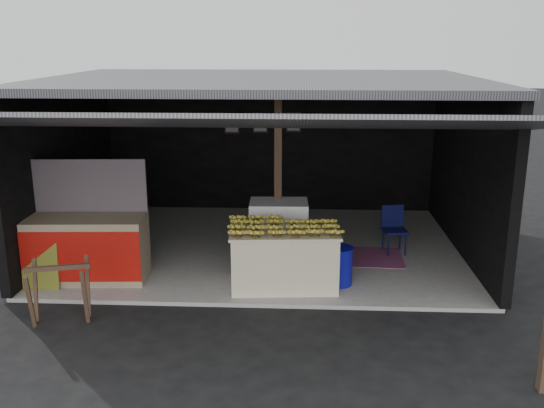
# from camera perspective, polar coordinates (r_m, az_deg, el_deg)

# --- Properties ---
(ground) EXTENTS (80.00, 80.00, 0.00)m
(ground) POSITION_cam_1_polar(r_m,az_deg,el_deg) (8.60, -2.01, -9.73)
(ground) COLOR black
(ground) RESTS_ON ground
(concrete_slab) EXTENTS (7.00, 5.00, 0.06)m
(concrete_slab) POSITION_cam_1_polar(r_m,az_deg,el_deg) (10.90, -0.89, -4.04)
(concrete_slab) COLOR gray
(concrete_slab) RESTS_ON ground
(shophouse) EXTENTS (7.40, 7.29, 3.02)m
(shophouse) POSITION_cam_1_polar(r_m,az_deg,el_deg) (10.71, -0.82, 7.04)
(shophouse) COLOR black
(shophouse) RESTS_ON ground
(banana_table) EXTENTS (1.67, 1.10, 0.88)m
(banana_table) POSITION_cam_1_polar(r_m,az_deg,el_deg) (9.03, 1.14, -5.03)
(banana_table) COLOR silver
(banana_table) RESTS_ON concrete_slab
(banana_pile) EXTENTS (1.54, 1.00, 0.17)m
(banana_pile) POSITION_cam_1_polar(r_m,az_deg,el_deg) (8.86, 1.16, -1.84)
(banana_pile) COLOR gold
(banana_pile) RESTS_ON banana_table
(white_crate) EXTENTS (0.96, 0.67, 1.04)m
(white_crate) POSITION_cam_1_polar(r_m,az_deg,el_deg) (9.91, 0.64, -2.68)
(white_crate) COLOR white
(white_crate) RESTS_ON concrete_slab
(neighbor_stall) EXTENTS (1.80, 0.89, 1.81)m
(neighbor_stall) POSITION_cam_1_polar(r_m,az_deg,el_deg) (9.66, -16.94, -3.72)
(neighbor_stall) COLOR #998466
(neighbor_stall) RESTS_ON concrete_slab
(green_signboard) EXTENTS (0.55, 0.10, 0.82)m
(green_signboard) POSITION_cam_1_polar(r_m,az_deg,el_deg) (9.54, -21.03, -5.16)
(green_signboard) COLOR black
(green_signboard) RESTS_ON concrete_slab
(sawhorse) EXTENTS (0.87, 0.87, 0.81)m
(sawhorse) POSITION_cam_1_polar(r_m,az_deg,el_deg) (8.43, -19.39, -7.38)
(sawhorse) COLOR #493224
(sawhorse) RESTS_ON ground
(water_barrel) EXTENTS (0.38, 0.38, 0.56)m
(water_barrel) POSITION_cam_1_polar(r_m,az_deg,el_deg) (9.17, 6.39, -5.90)
(water_barrel) COLOR #0C0D89
(water_barrel) RESTS_ON concrete_slab
(plastic_chair) EXTENTS (0.44, 0.44, 0.81)m
(plastic_chair) POSITION_cam_1_polar(r_m,az_deg,el_deg) (10.64, 11.38, -1.96)
(plastic_chair) COLOR #0A0E3B
(plastic_chair) RESTS_ON concrete_slab
(magenta_rug) EXTENTS (1.54, 1.06, 0.01)m
(magenta_rug) POSITION_cam_1_polar(r_m,az_deg,el_deg) (10.42, 8.09, -4.93)
(magenta_rug) COLOR #7F1C64
(magenta_rug) RESTS_ON concrete_slab
(picture_frames) EXTENTS (1.62, 0.04, 0.46)m
(picture_frames) POSITION_cam_1_polar(r_m,az_deg,el_deg) (12.80, -0.96, 7.62)
(picture_frames) COLOR black
(picture_frames) RESTS_ON shophouse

